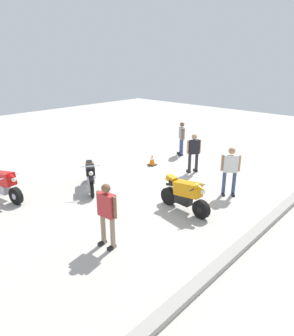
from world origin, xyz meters
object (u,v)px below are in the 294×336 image
Objects in this scene: motorcycle_red_sportbike at (3,184)px; person_in_red_shirt at (107,211)px; motorcycle_orange_sportbike at (185,194)px; person_in_gray_shirt at (182,136)px; person_in_black_shirt at (194,151)px; traffic_cone at (152,160)px; motorcycle_black_cruiser at (91,176)px; person_in_white_shirt at (230,168)px.

motorcycle_red_sportbike is 4.91m from person_in_red_shirt.
person_in_gray_shirt is at bearing 132.46° from motorcycle_orange_sportbike.
motorcycle_red_sportbike is 7.52m from person_in_black_shirt.
person_in_black_shirt reaches higher than motorcycle_red_sportbike.
person_in_black_shirt reaches higher than traffic_cone.
motorcycle_red_sportbike is at bearing 93.15° from person_in_black_shirt.
motorcycle_black_cruiser is 1.02× the size of person_in_red_shirt.
traffic_cone is (-3.62, -0.13, -0.26)m from motorcycle_black_cruiser.
person_in_red_shirt is at bearing 32.03° from traffic_cone.
motorcycle_red_sportbike reaches higher than traffic_cone.
person_in_gray_shirt is at bearing -160.26° from person_in_red_shirt.
motorcycle_black_cruiser is 3.39× the size of traffic_cone.
person_in_white_shirt is at bearing -176.36° from person_in_black_shirt.
motorcycle_orange_sportbike is 4.68m from traffic_cone.
person_in_black_shirt is at bearing 100.63° from motorcycle_black_cruiser.
person_in_white_shirt is 1.05× the size of person_in_black_shirt.
motorcycle_red_sportbike is 1.09× the size of motorcycle_black_cruiser.
traffic_cone is (-6.27, 1.31, -0.33)m from motorcycle_red_sportbike.
motorcycle_black_cruiser is (-2.65, 1.44, -0.07)m from motorcycle_red_sportbike.
motorcycle_black_cruiser is 1.06× the size of person_in_gray_shirt.
person_in_white_shirt is 1.01× the size of person_in_red_shirt.
person_in_black_shirt is (1.74, 1.94, 0.00)m from person_in_gray_shirt.
motorcycle_red_sportbike reaches higher than motorcycle_black_cruiser.
traffic_cone is (0.51, -1.92, -0.71)m from person_in_black_shirt.
person_in_red_shirt reaches higher than traffic_cone.
person_in_black_shirt is at bearing 91.47° from person_in_gray_shirt.
person_in_black_shirt reaches higher than motorcycle_black_cruiser.
motorcycle_orange_sportbike is at bearing -47.50° from person_in_white_shirt.
motorcycle_orange_sportbike is at bearing 48.41° from motorcycle_black_cruiser.
person_in_gray_shirt is (-2.82, -4.26, -0.07)m from person_in_white_shirt.
person_in_black_shirt reaches higher than motorcycle_orange_sportbike.
motorcycle_black_cruiser is (0.94, -3.70, -0.07)m from motorcycle_orange_sportbike.
person_in_red_shirt is at bearing 133.32° from person_in_black_shirt.
person_in_gray_shirt reaches higher than motorcycle_black_cruiser.
motorcycle_black_cruiser is 1.06× the size of person_in_black_shirt.
person_in_black_shirt is at bearing 55.13° from motorcycle_red_sportbike.
person_in_gray_shirt is 3.19× the size of traffic_cone.
person_in_red_shirt is at bearing 67.59° from person_in_gray_shirt.
motorcycle_black_cruiser is at bearing 52.08° from motorcycle_red_sportbike.
motorcycle_red_sportbike is at bearing -84.47° from motorcycle_black_cruiser.
traffic_cone is at bearing -152.45° from person_in_red_shirt.
person_in_gray_shirt reaches higher than traffic_cone.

